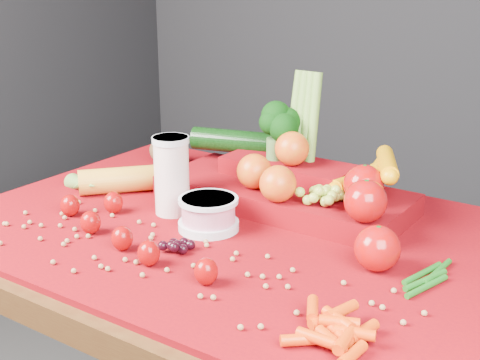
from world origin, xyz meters
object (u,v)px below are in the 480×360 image
Objects in this scene: table at (234,276)px; milk_glass at (172,173)px; yogurt_bowl at (208,212)px; produce_mound at (296,180)px.

table is 0.24m from milk_glass.
milk_glass is at bearing -175.35° from table.
milk_glass is 1.37× the size of yogurt_bowl.
yogurt_bowl is at bearing -129.21° from table.
table is 1.82× the size of produce_mound.
yogurt_bowl is 0.21m from produce_mound.
milk_glass is 0.25m from produce_mound.
yogurt_bowl is 0.19× the size of produce_mound.
produce_mound reaches higher than table.
milk_glass is 0.26× the size of produce_mound.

